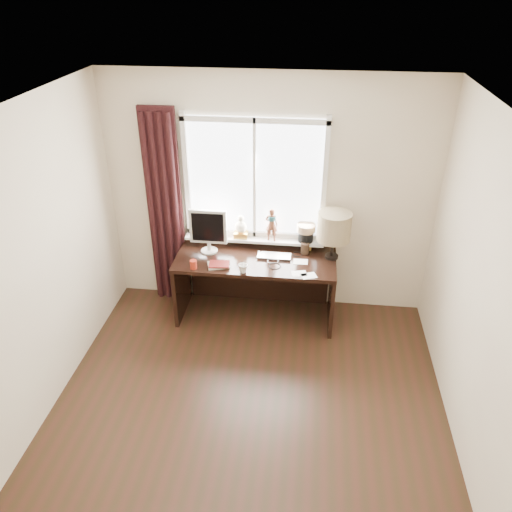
# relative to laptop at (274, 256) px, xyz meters

# --- Properties ---
(floor) EXTENTS (3.50, 4.00, 0.00)m
(floor) POSITION_rel_laptop_xyz_m (-0.10, -1.68, -0.76)
(floor) COLOR #2F2011
(floor) RESTS_ON ground
(ceiling) EXTENTS (3.50, 4.00, 0.00)m
(ceiling) POSITION_rel_laptop_xyz_m (-0.10, -1.68, 1.84)
(ceiling) COLOR white
(ceiling) RESTS_ON wall_back
(wall_back) EXTENTS (3.50, 0.00, 2.60)m
(wall_back) POSITION_rel_laptop_xyz_m (-0.10, 0.32, 0.54)
(wall_back) COLOR beige
(wall_back) RESTS_ON ground
(wall_left) EXTENTS (0.00, 4.00, 2.60)m
(wall_left) POSITION_rel_laptop_xyz_m (-1.85, -1.68, 0.54)
(wall_left) COLOR beige
(wall_left) RESTS_ON ground
(wall_right) EXTENTS (0.00, 4.00, 2.60)m
(wall_right) POSITION_rel_laptop_xyz_m (1.65, -1.68, 0.54)
(wall_right) COLOR beige
(wall_right) RESTS_ON ground
(laptop) EXTENTS (0.36, 0.24, 0.03)m
(laptop) POSITION_rel_laptop_xyz_m (0.00, 0.00, 0.00)
(laptop) COLOR silver
(laptop) RESTS_ON desk
(mug) EXTENTS (0.12, 0.11, 0.09)m
(mug) POSITION_rel_laptop_xyz_m (-0.29, -0.34, 0.03)
(mug) COLOR white
(mug) RESTS_ON desk
(red_cup) EXTENTS (0.07, 0.07, 0.09)m
(red_cup) POSITION_rel_laptop_xyz_m (-0.80, -0.32, 0.03)
(red_cup) COLOR maroon
(red_cup) RESTS_ON desk
(window) EXTENTS (1.52, 0.21, 1.40)m
(window) POSITION_rel_laptop_xyz_m (-0.22, 0.28, 0.54)
(window) COLOR white
(window) RESTS_ON ground
(curtain) EXTENTS (0.38, 0.09, 2.25)m
(curtain) POSITION_rel_laptop_xyz_m (-1.23, 0.23, 0.35)
(curtain) COLOR black
(curtain) RESTS_ON floor
(desk) EXTENTS (1.70, 0.70, 0.75)m
(desk) POSITION_rel_laptop_xyz_m (-0.20, 0.05, -0.26)
(desk) COLOR black
(desk) RESTS_ON floor
(monitor) EXTENTS (0.40, 0.18, 0.49)m
(monitor) POSITION_rel_laptop_xyz_m (-0.71, 0.05, 0.26)
(monitor) COLOR beige
(monitor) RESTS_ON desk
(notebook_stack) EXTENTS (0.26, 0.21, 0.03)m
(notebook_stack) POSITION_rel_laptop_xyz_m (-0.55, -0.24, 0.00)
(notebook_stack) COLOR beige
(notebook_stack) RESTS_ON desk
(brush_holder) EXTENTS (0.09, 0.09, 0.25)m
(brush_holder) POSITION_rel_laptop_xyz_m (0.32, 0.13, 0.05)
(brush_holder) COLOR black
(brush_holder) RESTS_ON desk
(icon_frame) EXTENTS (0.10, 0.03, 0.13)m
(icon_frame) POSITION_rel_laptop_xyz_m (0.33, 0.19, 0.05)
(icon_frame) COLOR gold
(icon_frame) RESTS_ON desk
(table_lamp) EXTENTS (0.35, 0.35, 0.52)m
(table_lamp) POSITION_rel_laptop_xyz_m (0.60, 0.07, 0.35)
(table_lamp) COLOR black
(table_lamp) RESTS_ON desk
(loose_papers) EXTENTS (0.27, 0.40, 0.00)m
(loose_papers) POSITION_rel_laptop_xyz_m (0.31, -0.23, -0.01)
(loose_papers) COLOR white
(loose_papers) RESTS_ON desk
(desk_cables) EXTENTS (0.46, 0.43, 0.01)m
(desk_cables) POSITION_rel_laptop_xyz_m (0.06, -0.04, -0.01)
(desk_cables) COLOR black
(desk_cables) RESTS_ON desk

